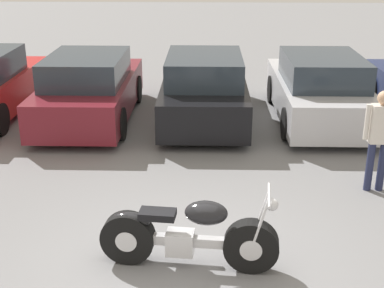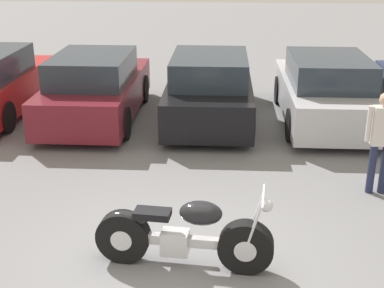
{
  "view_description": "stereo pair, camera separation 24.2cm",
  "coord_description": "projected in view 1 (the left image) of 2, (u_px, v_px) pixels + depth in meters",
  "views": [
    {
      "loc": [
        0.22,
        -5.61,
        3.79
      ],
      "look_at": [
        0.01,
        2.07,
        0.85
      ],
      "focal_mm": 50.0,
      "sensor_mm": 36.0,
      "label": 1
    },
    {
      "loc": [
        0.47,
        -5.6,
        3.79
      ],
      "look_at": [
        0.01,
        2.07,
        0.85
      ],
      "focal_mm": 50.0,
      "sensor_mm": 36.0,
      "label": 2
    }
  ],
  "objects": [
    {
      "name": "person_standing",
      "position": [
        380.0,
        133.0,
        8.31
      ],
      "size": [
        0.52,
        0.22,
        1.66
      ],
      "color": "#232847",
      "rests_on": "ground_plane"
    },
    {
      "name": "motorcycle",
      "position": [
        187.0,
        235.0,
        6.5
      ],
      "size": [
        2.2,
        0.67,
        1.05
      ],
      "color": "black",
      "rests_on": "ground_plane"
    },
    {
      "name": "ground_plane",
      "position": [
        187.0,
        268.0,
        6.6
      ],
      "size": [
        60.0,
        60.0,
        0.0
      ],
      "primitive_type": "plane",
      "color": "slate"
    },
    {
      "name": "parked_car_maroon",
      "position": [
        90.0,
        89.0,
        11.8
      ],
      "size": [
        1.89,
        4.3,
        1.5
      ],
      "color": "maroon",
      "rests_on": "ground_plane"
    },
    {
      "name": "parked_car_black",
      "position": [
        204.0,
        89.0,
        11.82
      ],
      "size": [
        1.89,
        4.3,
        1.5
      ],
      "color": "black",
      "rests_on": "ground_plane"
    },
    {
      "name": "parked_car_silver",
      "position": [
        319.0,
        90.0,
        11.75
      ],
      "size": [
        1.89,
        4.3,
        1.5
      ],
      "color": "#BCBCC1",
      "rests_on": "ground_plane"
    }
  ]
}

